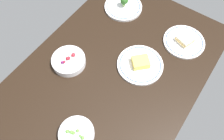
{
  "coord_description": "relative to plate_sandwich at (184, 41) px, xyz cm",
  "views": [
    {
      "loc": [
        43.8,
        30.66,
        100.85
      ],
      "look_at": [
        0.0,
        0.0,
        6.0
      ],
      "focal_mm": 36.17,
      "sensor_mm": 36.0,
      "label": 1
    }
  ],
  "objects": [
    {
      "name": "plate_broccoli",
      "position": [
        -2.3,
        -39.97,
        0.4
      ],
      "size": [
        21.65,
        21.65,
        8.12
      ],
      "color": "silver",
      "rests_on": "dining_table"
    },
    {
      "name": "dining_table",
      "position": [
        36.52,
        -20.82,
        -3.11
      ],
      "size": [
        121.47,
        80.52,
        4.0
      ],
      "primitive_type": "cube",
      "color": "black",
      "rests_on": "ground"
    },
    {
      "name": "bowl_peas",
      "position": [
        70.07,
        -15.32,
        1.1
      ],
      "size": [
        14.93,
        14.93,
        5.24
      ],
      "color": "silver",
      "rests_on": "dining_table"
    },
    {
      "name": "plate_sandwich",
      "position": [
        0.0,
        0.0,
        0.0
      ],
      "size": [
        21.69,
        21.69,
        4.33
      ],
      "color": "silver",
      "rests_on": "dining_table"
    },
    {
      "name": "bowl_berries",
      "position": [
        44.59,
        -41.32,
        1.08
      ],
      "size": [
        16.72,
        16.72,
        5.66
      ],
      "color": "silver",
      "rests_on": "dining_table"
    },
    {
      "name": "plate_cheese",
      "position": [
        25.45,
        -11.54,
        0.12
      ],
      "size": [
        22.89,
        22.89,
        4.88
      ],
      "color": "silver",
      "rests_on": "dining_table"
    }
  ]
}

